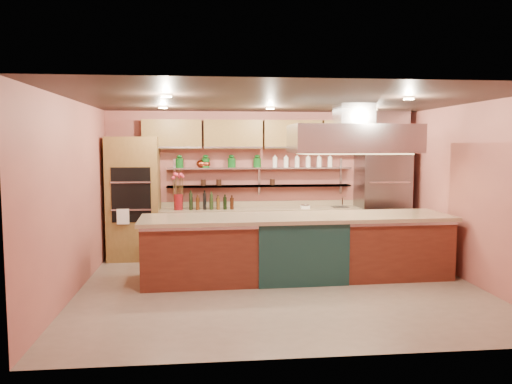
{
  "coord_description": "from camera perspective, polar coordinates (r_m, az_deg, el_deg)",
  "views": [
    {
      "loc": [
        -1.13,
        -7.3,
        2.16
      ],
      "look_at": [
        -0.27,
        1.0,
        1.36
      ],
      "focal_mm": 35.0,
      "sensor_mm": 36.0,
      "label": 1
    }
  ],
  "objects": [
    {
      "name": "floor",
      "position": [
        7.7,
        2.79,
        -10.93
      ],
      "size": [
        6.0,
        5.0,
        0.02
      ],
      "primitive_type": "cube",
      "color": "gray",
      "rests_on": "ground"
    },
    {
      "name": "copper_kettle",
      "position": [
        9.68,
        -6.29,
        3.23
      ],
      "size": [
        0.24,
        0.24,
        0.15
      ],
      "primitive_type": "ellipsoid",
      "rotation": [
        0.0,
        0.0,
        -0.35
      ],
      "color": "#AF4528",
      "rests_on": "wall_shelf_upper"
    },
    {
      "name": "ceiling",
      "position": [
        7.41,
        2.89,
        10.4
      ],
      "size": [
        6.0,
        5.0,
        0.02
      ],
      "primitive_type": "cube",
      "color": "black",
      "rests_on": "wall_back"
    },
    {
      "name": "back_counter",
      "position": [
        9.71,
        0.53,
        -4.6
      ],
      "size": [
        3.84,
        0.64,
        0.93
      ],
      "primitive_type": "cube",
      "color": "tan",
      "rests_on": "floor"
    },
    {
      "name": "refrigerator",
      "position": [
        10.12,
        14.21,
        -1.01
      ],
      "size": [
        0.95,
        0.72,
        2.1
      ],
      "primitive_type": "cube",
      "color": "slate",
      "rests_on": "floor"
    },
    {
      "name": "island",
      "position": [
        8.13,
        4.72,
        -6.28
      ],
      "size": [
        4.92,
        1.21,
        1.02
      ],
      "primitive_type": "cube",
      "rotation": [
        0.0,
        0.0,
        0.03
      ],
      "color": "#5F281B",
      "rests_on": "floor"
    },
    {
      "name": "oil_bottle_cluster",
      "position": [
        9.51,
        -5.12,
        -1.12
      ],
      "size": [
        0.92,
        0.59,
        0.29
      ],
      "primitive_type": "cube",
      "rotation": [
        0.0,
        0.0,
        0.41
      ],
      "color": "black",
      "rests_on": "back_counter"
    },
    {
      "name": "flower_vase",
      "position": [
        9.52,
        -8.87,
        -1.13
      ],
      "size": [
        0.18,
        0.18,
        0.3
      ],
      "primitive_type": "cylinder",
      "rotation": [
        0.0,
        0.0,
        -0.05
      ],
      "color": "maroon",
      "rests_on": "back_counter"
    },
    {
      "name": "wall_back",
      "position": [
        9.89,
        0.63,
        1.05
      ],
      "size": [
        6.0,
        0.04,
        2.8
      ],
      "primitive_type": "cube",
      "color": "#AE5E52",
      "rests_on": "floor"
    },
    {
      "name": "oven_stack",
      "position": [
        9.62,
        -13.8,
        -0.73
      ],
      "size": [
        0.95,
        0.64,
        2.3
      ],
      "primitive_type": "cube",
      "color": "brown",
      "rests_on": "floor"
    },
    {
      "name": "wall_right",
      "position": [
        8.42,
        23.46,
        -0.18
      ],
      "size": [
        0.04,
        5.0,
        2.8
      ],
      "primitive_type": "cube",
      "color": "#AE5E52",
      "rests_on": "floor"
    },
    {
      "name": "wall_shelf_upper",
      "position": [
        9.74,
        0.43,
        2.75
      ],
      "size": [
        3.6,
        0.26,
        0.03
      ],
      "primitive_type": "cube",
      "color": "#ACAEB3",
      "rests_on": "wall_back"
    },
    {
      "name": "upper_cabinets",
      "position": [
        9.69,
        0.76,
        6.58
      ],
      "size": [
        4.6,
        0.36,
        0.55
      ],
      "primitive_type": "cube",
      "color": "brown",
      "rests_on": "wall_back"
    },
    {
      "name": "ceiling_downlights",
      "position": [
        7.61,
        2.66,
        10.05
      ],
      "size": [
        4.0,
        2.8,
        0.02
      ],
      "primitive_type": "cube",
      "color": "#FFE5A5",
      "rests_on": "ceiling"
    },
    {
      "name": "bar_faucet",
      "position": [
        9.99,
        9.84,
        -1.11
      ],
      "size": [
        0.03,
        0.03,
        0.2
      ],
      "primitive_type": "cylinder",
      "rotation": [
        0.0,
        0.0,
        0.18
      ],
      "color": "silver",
      "rests_on": "back_counter"
    },
    {
      "name": "wall_left",
      "position": [
        7.57,
        -20.21,
        -0.65
      ],
      "size": [
        0.04,
        5.0,
        2.8
      ],
      "primitive_type": "cube",
      "color": "#AE5E52",
      "rests_on": "floor"
    },
    {
      "name": "kitchen_scale",
      "position": [
        9.72,
        5.63,
        -1.56
      ],
      "size": [
        0.17,
        0.13,
        0.09
      ],
      "primitive_type": "cube",
      "rotation": [
        0.0,
        0.0,
        -0.03
      ],
      "color": "white",
      "rests_on": "back_counter"
    },
    {
      "name": "wall_shelf_lower",
      "position": [
        9.76,
        0.43,
        0.7
      ],
      "size": [
        3.6,
        0.26,
        0.03
      ],
      "primitive_type": "cube",
      "color": "#ACAEB3",
      "rests_on": "wall_back"
    },
    {
      "name": "range_hood",
      "position": [
        8.17,
        11.06,
        5.98
      ],
      "size": [
        2.0,
        1.0,
        0.45
      ],
      "primitive_type": "cube",
      "color": "#ACAEB3",
      "rests_on": "ceiling"
    },
    {
      "name": "wall_front",
      "position": [
        4.99,
        7.23,
        -3.36
      ],
      "size": [
        6.0,
        0.04,
        2.8
      ],
      "primitive_type": "cube",
      "color": "#AE5E52",
      "rests_on": "floor"
    },
    {
      "name": "green_canister",
      "position": [
        9.69,
        -2.74,
        3.3
      ],
      "size": [
        0.17,
        0.17,
        0.16
      ],
      "primitive_type": "cylinder",
      "rotation": [
        0.0,
        0.0,
        0.31
      ],
      "color": "#104A16",
      "rests_on": "wall_shelf_upper"
    }
  ]
}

